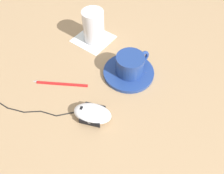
% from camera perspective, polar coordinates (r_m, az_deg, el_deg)
% --- Properties ---
extents(ground_plane, '(3.00, 3.00, 0.00)m').
position_cam_1_polar(ground_plane, '(0.68, -1.82, 6.95)').
color(ground_plane, '#9E7F5B').
extents(saucer, '(0.15, 0.15, 0.01)m').
position_cam_1_polar(saucer, '(0.64, 4.35, 3.85)').
color(saucer, navy).
rests_on(saucer, ground).
extents(coffee_cup, '(0.11, 0.08, 0.06)m').
position_cam_1_polar(coffee_cup, '(0.62, 4.87, 6.01)').
color(coffee_cup, navy).
rests_on(coffee_cup, saucer).
extents(computer_mouse, '(0.10, 0.11, 0.04)m').
position_cam_1_polar(computer_mouse, '(0.55, -5.15, -6.89)').
color(computer_mouse, silver).
rests_on(computer_mouse, ground).
extents(mouse_cable, '(0.19, 0.28, 0.00)m').
position_cam_1_polar(mouse_cable, '(0.64, -24.74, -3.82)').
color(mouse_cable, black).
rests_on(mouse_cable, ground).
extents(napkin_under_glass, '(0.14, 0.14, 0.00)m').
position_cam_1_polar(napkin_under_glass, '(0.75, -4.89, 12.46)').
color(napkin_under_glass, white).
rests_on(napkin_under_glass, ground).
extents(drinking_glass, '(0.07, 0.07, 0.10)m').
position_cam_1_polar(drinking_glass, '(0.72, -4.84, 15.57)').
color(drinking_glass, silver).
rests_on(drinking_glass, napkin_under_glass).
extents(pen, '(0.12, 0.11, 0.01)m').
position_cam_1_polar(pen, '(0.63, -13.51, 1.21)').
color(pen, '#B21919').
rests_on(pen, ground).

